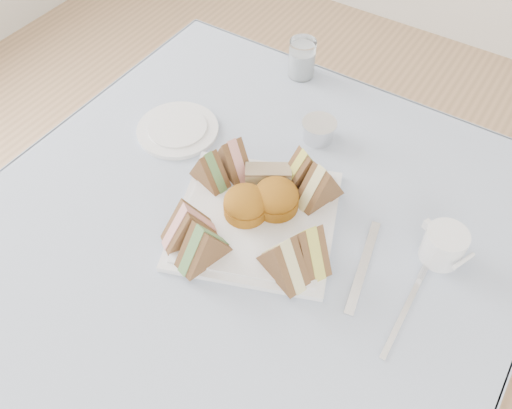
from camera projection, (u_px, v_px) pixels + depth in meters
The scene contains 21 objects.
floor at pixel (251, 375), 1.62m from camera, with size 4.00×4.00×0.00m, color #9E7751.
table at pixel (250, 316), 1.33m from camera, with size 0.90×0.90×0.74m, color brown.
tablecloth at pixel (248, 224), 1.04m from camera, with size 1.02×1.02×0.01m, color silver.
serving_plate at pixel (256, 219), 1.04m from camera, with size 0.30×0.30×0.01m, color white.
sandwich_fl_a at pixel (188, 222), 0.97m from camera, with size 0.10×0.05×0.09m, color brown, non-canonical shape.
sandwich_fl_b at pixel (202, 243), 0.94m from camera, with size 0.10×0.05×0.09m, color brown, non-canonical shape.
sandwich_fr_a at pixel (309, 243), 0.94m from camera, with size 0.10×0.05×0.09m, color brown, non-canonical shape.
sandwich_fr_b at pixel (284, 257), 0.92m from camera, with size 0.10×0.05×0.09m, color brown, non-canonical shape.
sandwich_bl_a at pixel (209, 167), 1.06m from camera, with size 0.09×0.04×0.08m, color brown, non-canonical shape.
sandwich_bl_b at pixel (232, 156), 1.08m from camera, with size 0.10×0.04×0.09m, color brown, non-canonical shape.
sandwich_br_a at pixel (320, 183), 1.03m from camera, with size 0.10×0.05×0.09m, color brown, non-canonical shape.
sandwich_br_b at pixel (304, 167), 1.06m from camera, with size 0.10×0.04×0.08m, color brown, non-canonical shape.
scone_left at pixel (246, 204), 1.02m from camera, with size 0.08×0.08×0.06m, color #A56817.
scone_right at pixel (276, 197), 1.03m from camera, with size 0.09×0.09×0.06m, color #A56817.
pastry_slice at pixel (268, 176), 1.07m from camera, with size 0.09×0.04×0.04m, color beige.
side_plate at pixel (178, 130), 1.20m from camera, with size 0.18×0.18×0.01m, color white.
water_glass at pixel (302, 58), 1.30m from camera, with size 0.06×0.06×0.09m, color white.
tea_strainer at pixel (319, 131), 1.17m from camera, with size 0.08×0.08×0.04m, color silver.
knife at pixel (363, 266), 0.98m from camera, with size 0.02×0.21×0.00m, color silver.
fork at pixel (402, 317), 0.91m from camera, with size 0.01×0.17×0.00m, color silver.
creamer_jug at pixel (444, 246), 0.97m from camera, with size 0.08×0.08×0.07m, color white.
Camera 1 is at (0.36, -0.52, 1.57)m, focal length 38.00 mm.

